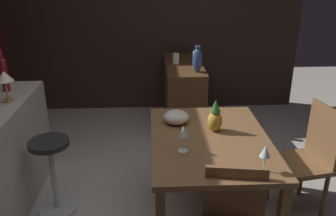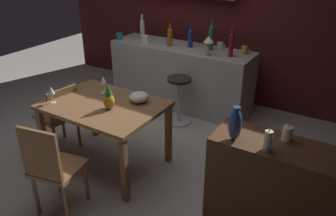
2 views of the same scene
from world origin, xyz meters
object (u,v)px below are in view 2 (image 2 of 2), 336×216
wine_bottle_amber (170,36)px  cup_white (146,39)px  chair_near_window (59,115)px  wine_glass_left (103,81)px  cup_mustard (244,50)px  dining_table (104,112)px  sideboard_cabinet (275,187)px  wine_bottle_ruby (231,44)px  fruit_bowl (139,97)px  wine_bottle_cobalt (191,37)px  vase_ceramic_blue (235,124)px  wine_bottle_green (211,37)px  pillar_candle_tall (268,141)px  cup_cream (220,45)px  counter_lamp (209,41)px  wine_glass_right (51,91)px  wine_bottle_clear (142,28)px  pillar_candle_short (287,133)px  chair_by_doorway (52,167)px  bar_stool (179,99)px  pineapple_centerpiece (109,98)px  cup_teal (119,36)px

wine_bottle_amber → cup_white: size_ratio=2.45×
chair_near_window → wine_glass_left: size_ratio=4.32×
cup_white → cup_mustard: 1.46m
dining_table → sideboard_cabinet: size_ratio=1.09×
sideboard_cabinet → wine_bottle_ruby: wine_bottle_ruby is taller
sideboard_cabinet → wine_bottle_amber: wine_bottle_amber is taller
cup_mustard → fruit_bowl: bearing=-106.6°
fruit_bowl → cup_mustard: bearing=73.4°
cup_mustard → wine_bottle_cobalt: bearing=-171.1°
wine_glass_left → vase_ceramic_blue: vase_ceramic_blue is taller
wine_bottle_green → pillar_candle_tall: size_ratio=2.03×
cup_white → cup_cream: size_ratio=1.05×
counter_lamp → vase_ceramic_blue: counter_lamp is taller
cup_mustard → pillar_candle_tall: size_ratio=0.61×
wine_bottle_ruby → pillar_candle_tall: wine_bottle_ruby is taller
wine_glass_right → wine_bottle_clear: wine_bottle_clear is taller
cup_cream → pillar_candle_short: size_ratio=0.83×
fruit_bowl → wine_bottle_green: bearing=88.2°
wine_bottle_clear → counter_lamp: size_ratio=1.43×
counter_lamp → vase_ceramic_blue: bearing=-58.0°
fruit_bowl → cup_cream: cup_cream is taller
dining_table → counter_lamp: bearing=75.4°
counter_lamp → pillar_candle_short: 2.04m
chair_by_doorway → cup_white: cup_white is taller
bar_stool → wine_bottle_green: wine_bottle_green is taller
chair_by_doorway → pillar_candle_tall: bearing=24.4°
wine_bottle_clear → pillar_candle_tall: size_ratio=1.91×
wine_glass_left → pillar_candle_short: size_ratio=1.27×
wine_glass_right → wine_bottle_clear: (-0.33, 2.07, 0.19)m
wine_bottle_amber → dining_table: bearing=-81.9°
cup_cream → pillar_candle_tall: 2.45m
pillar_candle_tall → pillar_candle_short: (0.09, 0.23, -0.02)m
vase_ceramic_blue → sideboard_cabinet: bearing=18.0°
wine_bottle_ruby → wine_glass_left: bearing=-120.3°
wine_bottle_amber → chair_near_window: bearing=-102.9°
chair_near_window → dining_table: bearing=5.2°
bar_stool → cup_white: cup_white is taller
pillar_candle_tall → vase_ceramic_blue: (-0.27, 0.01, 0.06)m
sideboard_cabinet → fruit_bowl: size_ratio=5.38×
chair_by_doorway → wine_bottle_green: 2.74m
wine_bottle_cobalt → pillar_candle_tall: wine_bottle_cobalt is taller
bar_stool → wine_bottle_cobalt: 0.90m
bar_stool → wine_bottle_clear: 1.34m
chair_by_doorway → wine_bottle_green: size_ratio=2.34×
wine_bottle_ruby → chair_by_doorway: bearing=-102.7°
dining_table → wine_bottle_cobalt: 1.85m
wine_bottle_amber → wine_glass_right: bearing=-96.4°
wine_glass_left → pineapple_centerpiece: (0.31, -0.27, -0.03)m
sideboard_cabinet → pillar_candle_tall: pillar_candle_tall is taller
sideboard_cabinet → cup_teal: 3.32m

